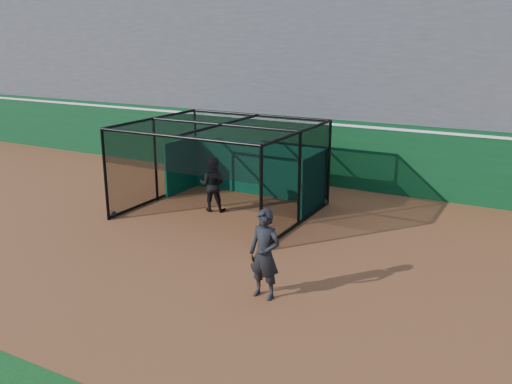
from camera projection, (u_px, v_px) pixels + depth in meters
The scene contains 6 objects.
ground at pixel (179, 258), 13.83m from camera, with size 120.00×120.00×0.00m, color brown.
outfield_wall at pixel (311, 149), 20.63m from camera, with size 50.00×0.50×2.50m.
grandstand at pixel (349, 60), 22.93m from camera, with size 50.00×7.85×8.95m.
batting_cage at pixel (222, 169), 17.07m from camera, with size 5.41×4.84×2.82m.
batter at pixel (212, 184), 17.33m from camera, with size 0.86×0.67×1.76m, color black.
on_deck_player at pixel (265, 254), 11.49m from camera, with size 0.75×0.51×1.98m.
Camera 1 is at (7.87, -10.30, 5.45)m, focal length 38.00 mm.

